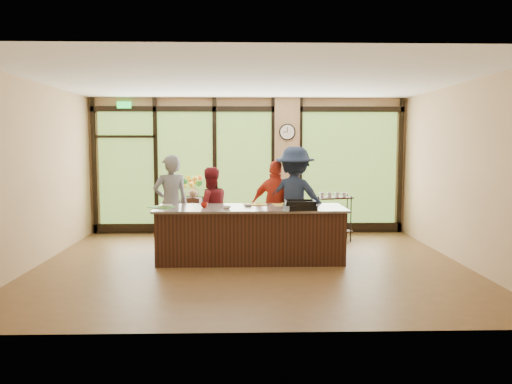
{
  "coord_description": "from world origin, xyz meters",
  "views": [
    {
      "loc": [
        -0.13,
        -8.11,
        1.99
      ],
      "look_at": [
        0.1,
        0.4,
        1.17
      ],
      "focal_mm": 35.0,
      "sensor_mm": 36.0,
      "label": 1
    }
  ],
  "objects": [
    {
      "name": "countertop",
      "position": [
        0.0,
        0.3,
        0.9
      ],
      "size": [
        3.2,
        1.1,
        0.04
      ],
      "primitive_type": "cube",
      "color": "#6E645B",
      "rests_on": "island_base"
    },
    {
      "name": "flower_vase",
      "position": [
        -1.21,
        2.75,
        0.96
      ],
      "size": [
        0.32,
        0.32,
        0.26
      ],
      "primitive_type": "imported",
      "rotation": [
        0.0,
        0.0,
        0.35
      ],
      "color": "#826547",
      "rests_on": "flower_stand"
    },
    {
      "name": "island_base",
      "position": [
        0.0,
        0.3,
        0.44
      ],
      "size": [
        3.1,
        1.0,
        0.88
      ],
      "primitive_type": "cube",
      "color": "black",
      "rests_on": "floor"
    },
    {
      "name": "cutting_board_center",
      "position": [
        0.08,
        0.62,
        0.93
      ],
      "size": [
        0.42,
        0.33,
        0.01
      ],
      "primitive_type": "cube",
      "rotation": [
        0.0,
        0.0,
        0.07
      ],
      "color": "gold",
      "rests_on": "countertop"
    },
    {
      "name": "right_wall",
      "position": [
        3.5,
        0.0,
        1.5
      ],
      "size": [
        0.0,
        6.0,
        6.0
      ],
      "primitive_type": "plane",
      "rotation": [
        1.57,
        0.0,
        -1.57
      ],
      "color": "tan",
      "rests_on": "floor"
    },
    {
      "name": "flower_stand",
      "position": [
        -1.21,
        2.75,
        0.42
      ],
      "size": [
        0.5,
        0.5,
        0.83
      ],
      "primitive_type": "cube",
      "rotation": [
        0.0,
        0.0,
        -0.25
      ],
      "color": "black",
      "rests_on": "floor"
    },
    {
      "name": "floor",
      "position": [
        0.0,
        0.0,
        0.0
      ],
      "size": [
        7.0,
        7.0,
        0.0
      ],
      "primitive_type": "plane",
      "color": "brown",
      "rests_on": "ground"
    },
    {
      "name": "prep_bowl_far",
      "position": [
        -0.04,
        0.41,
        0.94
      ],
      "size": [
        0.17,
        0.17,
        0.03
      ],
      "primitive_type": "imported",
      "rotation": [
        0.0,
        0.0,
        -0.23
      ],
      "color": "white",
      "rests_on": "countertop"
    },
    {
      "name": "red_ramekin",
      "position": [
        -0.78,
        0.23,
        0.97
      ],
      "size": [
        0.15,
        0.15,
        0.09
      ],
      "primitive_type": "imported",
      "rotation": [
        0.0,
        0.0,
        -0.31
      ],
      "color": "#A31810",
      "rests_on": "countertop"
    },
    {
      "name": "ceiling",
      "position": [
        0.0,
        0.0,
        3.0
      ],
      "size": [
        7.0,
        7.0,
        0.0
      ],
      "primitive_type": "plane",
      "rotation": [
        3.14,
        0.0,
        0.0
      ],
      "color": "silver",
      "rests_on": "back_wall"
    },
    {
      "name": "bar_cart",
      "position": [
        1.73,
        2.04,
        0.6
      ],
      "size": [
        0.82,
        0.62,
        1.0
      ],
      "rotation": [
        0.0,
        0.0,
        0.31
      ],
      "color": "black",
      "rests_on": "floor"
    },
    {
      "name": "prep_bowl_near",
      "position": [
        -1.4,
        0.26,
        0.95
      ],
      "size": [
        0.17,
        0.17,
        0.05
      ],
      "primitive_type": "imported",
      "rotation": [
        0.0,
        0.0,
        0.06
      ],
      "color": "white",
      "rests_on": "countertop"
    },
    {
      "name": "cook_midleft",
      "position": [
        -0.74,
        1.13,
        0.78
      ],
      "size": [
        0.91,
        0.81,
        1.56
      ],
      "primitive_type": "imported",
      "rotation": [
        0.0,
        0.0,
        3.48
      ],
      "color": "maroon",
      "rests_on": "floor"
    },
    {
      "name": "prep_bowl_mid",
      "position": [
        -0.4,
        0.09,
        0.94
      ],
      "size": [
        0.15,
        0.15,
        0.05
      ],
      "primitive_type": "imported",
      "rotation": [
        0.0,
        0.0,
        -0.03
      ],
      "color": "white",
      "rests_on": "countertop"
    },
    {
      "name": "roasting_pan",
      "position": [
        0.8,
        -0.07,
        0.96
      ],
      "size": [
        0.54,
        0.46,
        0.08
      ],
      "primitive_type": "cube",
      "rotation": [
        0.0,
        0.0,
        0.2
      ],
      "color": "black",
      "rests_on": "countertop"
    },
    {
      "name": "left_wall",
      "position": [
        -3.5,
        0.0,
        1.5
      ],
      "size": [
        0.0,
        6.0,
        6.0
      ],
      "primitive_type": "plane",
      "rotation": [
        1.57,
        0.0,
        1.57
      ],
      "color": "tan",
      "rests_on": "floor"
    },
    {
      "name": "cook_midright",
      "position": [
        0.49,
        1.1,
        0.84
      ],
      "size": [
        1.07,
        0.73,
        1.68
      ],
      "primitive_type": "imported",
      "rotation": [
        0.0,
        0.0,
        2.79
      ],
      "color": "#B32E1B",
      "rests_on": "floor"
    },
    {
      "name": "window_wall",
      "position": [
        0.16,
        2.95,
        1.39
      ],
      "size": [
        6.9,
        0.12,
        3.0
      ],
      "color": "tan",
      "rests_on": "floor"
    },
    {
      "name": "wall_clock",
      "position": [
        0.85,
        2.87,
        2.25
      ],
      "size": [
        0.36,
        0.04,
        0.36
      ],
      "color": "black",
      "rests_on": "window_wall"
    },
    {
      "name": "back_wall",
      "position": [
        0.0,
        3.0,
        1.5
      ],
      "size": [
        7.0,
        0.0,
        7.0
      ],
      "primitive_type": "plane",
      "rotation": [
        1.57,
        0.0,
        0.0
      ],
      "color": "tan",
      "rests_on": "floor"
    },
    {
      "name": "cook_right",
      "position": [
        0.83,
        1.02,
        0.97
      ],
      "size": [
        1.41,
        1.06,
        1.94
      ],
      "primitive_type": "imported",
      "rotation": [
        0.0,
        0.0,
        2.84
      ],
      "color": "#182135",
      "rests_on": "floor"
    },
    {
      "name": "mixing_bowl",
      "position": [
        0.85,
        0.28,
        0.96
      ],
      "size": [
        0.31,
        0.31,
        0.07
      ],
      "primitive_type": "imported",
      "rotation": [
        0.0,
        0.0,
        0.08
      ],
      "color": "silver",
      "rests_on": "countertop"
    },
    {
      "name": "cutting_board_right",
      "position": [
        0.65,
        0.56,
        0.93
      ],
      "size": [
        0.52,
        0.44,
        0.01
      ],
      "primitive_type": "cube",
      "rotation": [
        0.0,
        0.0,
        0.26
      ],
      "color": "gold",
      "rests_on": "countertop"
    },
    {
      "name": "cook_left",
      "position": [
        -1.45,
        1.01,
        0.9
      ],
      "size": [
        0.77,
        0.64,
        1.79
      ],
      "primitive_type": "imported",
      "rotation": [
        0.0,
        0.0,
        3.52
      ],
      "color": "slate",
      "rests_on": "floor"
    },
    {
      "name": "cutting_board_left",
      "position": [
        -1.5,
        0.28,
        0.93
      ],
      "size": [
        0.47,
        0.42,
        0.01
      ],
      "primitive_type": "cube",
      "rotation": [
        0.0,
        0.0,
        -0.41
      ],
      "color": "#449335",
      "rests_on": "countertop"
    }
  ]
}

